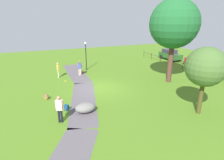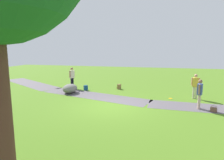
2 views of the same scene
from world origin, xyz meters
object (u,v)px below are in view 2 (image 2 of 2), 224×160
(lawn_boulder, at_px, (70,89))
(spare_backpack_on_lawn, at_px, (119,87))
(man_near_boulder, at_px, (195,85))
(passerby_on_path, at_px, (72,76))
(handbag_on_grass, at_px, (214,109))
(backpack_by_boulder, at_px, (86,88))
(woman_with_handbag, at_px, (200,92))
(frisbee_on_grass, at_px, (171,99))

(lawn_boulder, height_order, spare_backpack_on_lawn, lawn_boulder)
(man_near_boulder, distance_m, passerby_on_path, 9.37)
(handbag_on_grass, distance_m, backpack_by_boulder, 9.03)
(lawn_boulder, distance_m, spare_backpack_on_lawn, 3.91)
(passerby_on_path, height_order, backpack_by_boulder, passerby_on_path)
(woman_with_handbag, xyz_separation_m, backpack_by_boulder, (7.74, -2.91, -0.73))
(passerby_on_path, bearing_deg, man_near_boulder, 172.46)
(passerby_on_path, relative_size, handbag_on_grass, 4.75)
(woman_with_handbag, height_order, man_near_boulder, man_near_boulder)
(lawn_boulder, relative_size, spare_backpack_on_lawn, 3.62)
(passerby_on_path, xyz_separation_m, handbag_on_grass, (-9.82, 3.94, -0.86))
(man_near_boulder, distance_m, frisbee_on_grass, 1.83)
(woman_with_handbag, bearing_deg, handbag_on_grass, 146.53)
(lawn_boulder, xyz_separation_m, spare_backpack_on_lawn, (-3.20, -2.24, -0.14))
(spare_backpack_on_lawn, bearing_deg, handbag_on_grass, 143.31)
(woman_with_handbag, height_order, spare_backpack_on_lawn, woman_with_handbag)
(backpack_by_boulder, bearing_deg, woman_with_handbag, 159.40)
(woman_with_handbag, xyz_separation_m, passerby_on_path, (9.17, -3.51, 0.07))
(lawn_boulder, relative_size, woman_with_handbag, 0.90)
(man_near_boulder, xyz_separation_m, spare_backpack_on_lawn, (5.44, -1.73, -0.74))
(handbag_on_grass, bearing_deg, spare_backpack_on_lawn, -36.69)
(woman_with_handbag, bearing_deg, spare_backpack_on_lawn, -37.06)
(passerby_on_path, distance_m, frisbee_on_grass, 8.01)
(backpack_by_boulder, bearing_deg, handbag_on_grass, 158.30)
(spare_backpack_on_lawn, bearing_deg, man_near_boulder, 162.33)
(lawn_boulder, height_order, passerby_on_path, passerby_on_path)
(frisbee_on_grass, bearing_deg, passerby_on_path, -12.07)
(spare_backpack_on_lawn, bearing_deg, frisbee_on_grass, 151.09)
(lawn_boulder, relative_size, frisbee_on_grass, 6.24)
(handbag_on_grass, xyz_separation_m, frisbee_on_grass, (2.05, -2.28, -0.13))
(handbag_on_grass, bearing_deg, backpack_by_boulder, -21.70)
(woman_with_handbag, height_order, handbag_on_grass, woman_with_handbag)
(handbag_on_grass, bearing_deg, woman_with_handbag, -33.47)
(passerby_on_path, distance_m, handbag_on_grass, 10.62)
(woman_with_handbag, xyz_separation_m, man_near_boulder, (-0.12, -2.28, 0.01))
(spare_backpack_on_lawn, bearing_deg, passerby_on_path, 7.40)
(lawn_boulder, relative_size, man_near_boulder, 0.90)
(handbag_on_grass, bearing_deg, man_near_boulder, -78.94)
(woman_with_handbag, distance_m, frisbee_on_grass, 2.49)
(passerby_on_path, xyz_separation_m, backpack_by_boulder, (-1.43, 0.60, -0.80))
(lawn_boulder, xyz_separation_m, woman_with_handbag, (-8.52, 1.77, 0.60))
(lawn_boulder, xyz_separation_m, passerby_on_path, (0.66, -1.74, 0.67))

